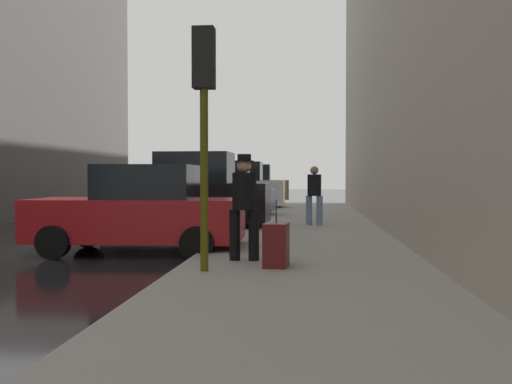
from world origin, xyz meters
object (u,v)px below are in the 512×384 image
at_px(duffel_bag, 277,231).
at_px(traffic_light, 204,95).
at_px(rolling_suitcase, 276,245).
at_px(pedestrian_with_fedora, 244,202).
at_px(parked_blue_sedan, 218,196).
at_px(parked_red_hatchback, 140,212).
at_px(parked_black_suv, 190,195).
at_px(parked_bronze_suv, 249,186).
at_px(fire_hydrant, 256,212).
at_px(parked_white_van, 236,188).
at_px(pedestrian_in_jeans, 314,192).

bearing_deg(duffel_bag, traffic_light, -99.55).
xyz_separation_m(traffic_light, rolling_suitcase, (1.04, 0.51, -2.27)).
height_order(traffic_light, pedestrian_with_fedora, traffic_light).
bearing_deg(rolling_suitcase, parked_blue_sedan, 103.26).
relative_size(parked_red_hatchback, parked_black_suv, 0.92).
distance_m(parked_bronze_suv, traffic_light, 24.15).
relative_size(fire_hydrant, traffic_light, 0.20).
bearing_deg(parked_black_suv, rolling_suitcase, -68.18).
height_order(parked_blue_sedan, parked_white_van, parked_white_van).
xyz_separation_m(traffic_light, duffel_bag, (0.80, 4.77, -2.47)).
height_order(parked_red_hatchback, traffic_light, traffic_light).
relative_size(parked_bronze_suv, duffel_bag, 10.60).
xyz_separation_m(parked_black_suv, pedestrian_with_fedora, (2.33, -6.64, 0.10)).
xyz_separation_m(parked_black_suv, rolling_suitcase, (2.89, -7.23, -0.54)).
bearing_deg(duffel_bag, pedestrian_in_jeans, 75.80).
height_order(parked_red_hatchback, parked_bronze_suv, parked_bronze_suv).
distance_m(pedestrian_with_fedora, rolling_suitcase, 1.04).
relative_size(parked_blue_sedan, traffic_light, 1.18).
bearing_deg(parked_bronze_suv, parked_black_suv, -90.00).
height_order(parked_red_hatchback, parked_black_suv, parked_black_suv).
relative_size(parked_black_suv, pedestrian_with_fedora, 2.60).
bearing_deg(fire_hydrant, parked_blue_sedan, 113.90).
xyz_separation_m(pedestrian_in_jeans, rolling_suitcase, (-0.66, -7.81, -0.61)).
bearing_deg(fire_hydrant, traffic_light, -89.67).
distance_m(parked_red_hatchback, parked_blue_sedan, 9.91).
bearing_deg(rolling_suitcase, fire_hydrant, 97.57).
bearing_deg(fire_hydrant, parked_black_suv, -151.38).
bearing_deg(parked_bronze_suv, duffel_bag, -82.14).
distance_m(fire_hydrant, duffel_bag, 4.05).
relative_size(parked_red_hatchback, pedestrian_with_fedora, 2.39).
bearing_deg(parked_red_hatchback, fire_hydrant, 72.84).
bearing_deg(parked_red_hatchback, pedestrian_in_jeans, 56.81).
bearing_deg(parked_black_suv, parked_blue_sedan, 90.00).
bearing_deg(parked_white_van, parked_red_hatchback, -90.00).
relative_size(rolling_suitcase, duffel_bag, 2.36).
bearing_deg(rolling_suitcase, parked_bronze_suv, 97.02).
bearing_deg(traffic_light, parked_bronze_suv, 94.41).
distance_m(parked_white_van, fire_hydrant, 9.52).
relative_size(parked_black_suv, traffic_light, 1.28).
bearing_deg(parked_white_van, traffic_light, -84.14).
relative_size(parked_black_suv, parked_bronze_suv, 0.99).
xyz_separation_m(parked_blue_sedan, parked_bronze_suv, (-0.00, 11.22, 0.18)).
xyz_separation_m(parked_blue_sedan, pedestrian_in_jeans, (3.55, -4.48, 0.26)).
distance_m(parked_white_van, traffic_light, 18.24).
bearing_deg(parked_red_hatchback, parked_black_suv, 90.00).
height_order(parked_white_van, rolling_suitcase, parked_white_van).
bearing_deg(parked_white_van, parked_bronze_suv, 90.00).
height_order(parked_black_suv, pedestrian_in_jeans, parked_black_suv).
height_order(parked_blue_sedan, pedestrian_with_fedora, pedestrian_with_fedora).
bearing_deg(traffic_light, parked_black_suv, 103.47).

